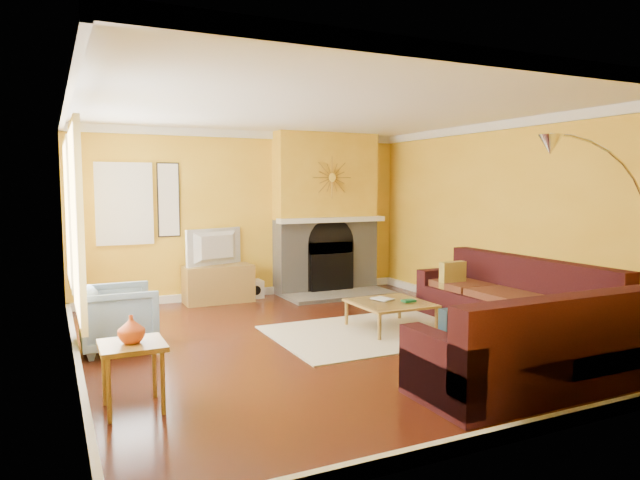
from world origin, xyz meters
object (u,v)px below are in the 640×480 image
coffee_table (390,315)px  arc_lamp (602,261)px  armchair (119,318)px  side_table (133,376)px  media_console (218,284)px  sectional_sofa (466,308)px

coffee_table → arc_lamp: bearing=-72.7°
coffee_table → armchair: size_ratio=1.15×
coffee_table → arc_lamp: size_ratio=0.41×
armchair → arc_lamp: arc_lamp is taller
armchair → arc_lamp: (3.96, -2.96, 0.76)m
coffee_table → side_table: (-3.29, -1.31, 0.10)m
media_console → side_table: media_console is taller
side_table → armchair: bearing=87.2°
arc_lamp → coffee_table: bearing=107.3°
armchair → arc_lamp: size_ratio=0.35×
sectional_sofa → armchair: 3.88m
sectional_sofa → media_console: (-1.85, 3.63, -0.16)m
armchair → side_table: 1.86m
media_console → sectional_sofa: bearing=-63.0°
sectional_sofa → arc_lamp: bearing=-73.6°
media_console → armchair: (-1.69, -2.06, 0.07)m
armchair → side_table: (-0.09, -1.85, -0.08)m
sectional_sofa → side_table: size_ratio=6.36×
armchair → arc_lamp: bearing=-126.8°
coffee_table → arc_lamp: (0.76, -2.42, 0.94)m
coffee_table → media_console: (-1.51, 2.60, 0.11)m
armchair → sectional_sofa: bearing=-113.8°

